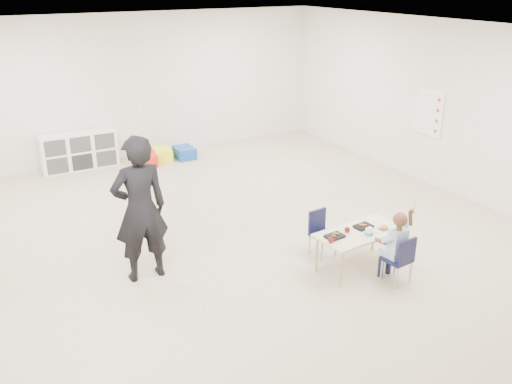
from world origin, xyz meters
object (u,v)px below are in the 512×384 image
chair_near (397,259)px  child (399,246)px  adult (140,209)px  table (358,249)px  cubby_shelf (79,151)px

chair_near → child: (0.00, 0.00, 0.18)m
child → adult: size_ratio=0.53×
table → child: 0.57m
table → adult: 2.72m
chair_near → adult: adult is taller
cubby_shelf → child: bearing=-68.7°
table → adult: (-2.40, 1.12, 0.64)m
adult → chair_near: bearing=149.1°
child → adult: (-2.59, 1.60, 0.42)m
chair_near → cubby_shelf: (-2.35, 6.04, 0.04)m
table → adult: size_ratio=0.64×
chair_near → child: bearing=0.0°
chair_near → adult: bearing=143.4°
table → child: size_ratio=1.20×
chair_near → child: 0.18m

